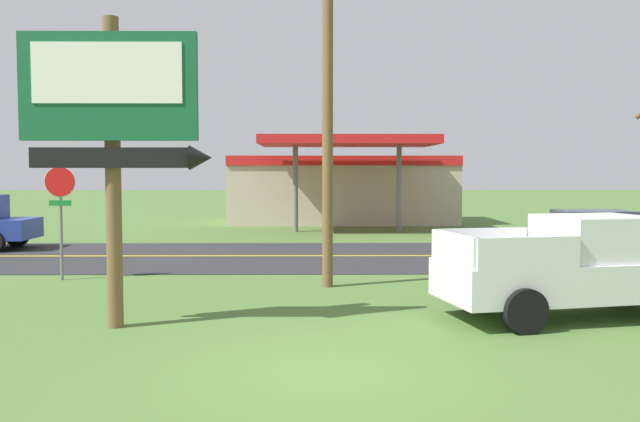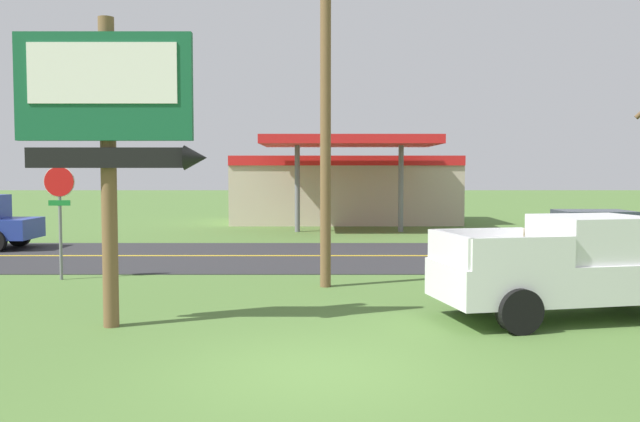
# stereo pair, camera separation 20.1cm
# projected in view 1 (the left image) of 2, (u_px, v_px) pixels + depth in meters

# --- Properties ---
(ground_plane) EXTENTS (180.00, 180.00, 0.00)m
(ground_plane) POSITION_uv_depth(u_px,v_px,m) (325.00, 373.00, 9.50)
(ground_plane) COLOR #4C7033
(road_asphalt) EXTENTS (140.00, 8.00, 0.02)m
(road_asphalt) POSITION_uv_depth(u_px,v_px,m) (319.00, 256.00, 22.48)
(road_asphalt) COLOR #2B2B2D
(road_asphalt) RESTS_ON ground
(road_centre_line) EXTENTS (126.00, 0.20, 0.01)m
(road_centre_line) POSITION_uv_depth(u_px,v_px,m) (319.00, 256.00, 22.48)
(road_centre_line) COLOR gold
(road_centre_line) RESTS_ON road_asphalt
(motel_sign) EXTENTS (3.35, 0.54, 5.54)m
(motel_sign) POSITION_uv_depth(u_px,v_px,m) (114.00, 118.00, 11.95)
(motel_sign) COLOR brown
(motel_sign) RESTS_ON ground
(stop_sign) EXTENTS (0.80, 0.08, 2.95)m
(stop_sign) POSITION_uv_depth(u_px,v_px,m) (60.00, 202.00, 17.47)
(stop_sign) COLOR slate
(stop_sign) RESTS_ON ground
(utility_pole) EXTENTS (1.78, 0.26, 8.43)m
(utility_pole) POSITION_uv_depth(u_px,v_px,m) (328.00, 101.00, 16.33)
(utility_pole) COLOR brown
(utility_pole) RESTS_ON ground
(gas_station) EXTENTS (12.00, 11.50, 4.40)m
(gas_station) POSITION_uv_depth(u_px,v_px,m) (342.00, 187.00, 37.10)
(gas_station) COLOR beige
(gas_station) RESTS_ON ground
(pickup_white_parked_on_lawn) EXTENTS (5.50, 3.03, 1.96)m
(pickup_white_parked_on_lawn) POSITION_uv_depth(u_px,v_px,m) (578.00, 268.00, 13.07)
(pickup_white_parked_on_lawn) COLOR silver
(pickup_white_parked_on_lawn) RESTS_ON ground
(car_tan_near_lane) EXTENTS (4.20, 2.00, 1.64)m
(car_tan_near_lane) POSITION_uv_depth(u_px,v_px,m) (589.00, 237.00, 20.51)
(car_tan_near_lane) COLOR tan
(car_tan_near_lane) RESTS_ON ground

